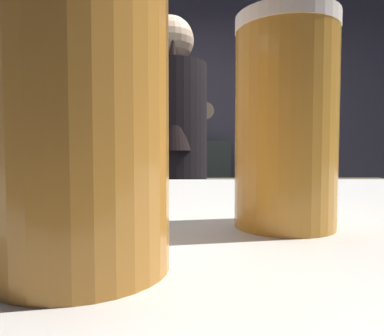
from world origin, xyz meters
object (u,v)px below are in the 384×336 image
object	(u,v)px
bartender	(171,173)
knife_block	(321,164)
bottle_soy	(177,131)
chefs_knife	(221,182)
bottle_olive_oil	(162,132)
bottle_vinegar	(195,132)
pint_glass_far	(80,104)
pint_glass_near	(285,123)
mixing_bowl	(161,179)

from	to	relation	value
bartender	knife_block	size ratio (longest dim) A/B	6.25
bottle_soy	chefs_knife	bearing A→B (deg)	-76.83
bottle_olive_oil	bottle_vinegar	bearing A→B (deg)	-13.23
bottle_olive_oil	bartender	bearing A→B (deg)	-84.79
pint_glass_far	bottle_vinegar	distance (m)	3.20
bottle_vinegar	bottle_olive_oil	xyz separation A→B (m)	(-0.32, 0.08, -0.00)
chefs_knife	pint_glass_near	xyz separation A→B (m)	(-0.14, -1.79, 0.20)
chefs_knife	pint_glass_near	size ratio (longest dim) A/B	1.63
bartender	bottle_vinegar	distance (m)	1.75
knife_block	pint_glass_near	distance (m)	1.95
mixing_bowl	chefs_knife	bearing A→B (deg)	6.51
pint_glass_far	bartender	bearing A→B (deg)	91.00
pint_glass_far	bottle_soy	xyz separation A→B (m)	(-0.04, 3.12, 0.16)
bartender	bottle_olive_oil	xyz separation A→B (m)	(-0.16, 1.80, 0.28)
bartender	bottle_vinegar	bearing A→B (deg)	-14.45
bartender	chefs_knife	size ratio (longest dim) A/B	7.16
mixing_bowl	bottle_olive_oil	size ratio (longest dim) A/B	0.77
mixing_bowl	pint_glass_far	world-z (taller)	pint_glass_far
mixing_bowl	pint_glass_near	world-z (taller)	pint_glass_near
pint_glass_far	bottle_soy	size ratio (longest dim) A/B	0.65
bottle_olive_oil	bottle_soy	bearing A→B (deg)	-44.55
pint_glass_near	bartender	bearing A→B (deg)	95.93
pint_glass_far	bottle_olive_oil	xyz separation A→B (m)	(-0.19, 3.27, 0.16)
bottle_olive_oil	bottle_soy	distance (m)	0.21
bottle_olive_oil	pint_glass_near	bearing A→B (deg)	-84.47
bartender	bottle_soy	world-z (taller)	bartender
bottle_olive_oil	knife_block	bearing A→B (deg)	-52.87
mixing_bowl	bottle_vinegar	world-z (taller)	bottle_vinegar
bartender	pint_glass_near	world-z (taller)	bartender
chefs_knife	pint_glass_near	distance (m)	1.80
bottle_vinegar	mixing_bowl	bearing A→B (deg)	-99.52
knife_block	pint_glass_far	xyz separation A→B (m)	(-0.85, -1.89, 0.10)
pint_glass_near	bottle_soy	world-z (taller)	bottle_soy
bartender	mixing_bowl	world-z (taller)	bartender
knife_block	pint_glass_near	bearing A→B (deg)	-112.04
chefs_knife	bottle_olive_oil	bearing A→B (deg)	84.89
chefs_knife	pint_glass_near	world-z (taller)	pint_glass_near
pint_glass_near	mixing_bowl	bearing A→B (deg)	96.96
mixing_bowl	bottle_soy	world-z (taller)	bottle_soy
bartender	bottle_soy	xyz separation A→B (m)	(-0.01, 1.65, 0.28)
mixing_bowl	bottle_soy	distance (m)	1.33
bottle_vinegar	bottle_soy	size ratio (longest dim) A/B	0.99
pint_glass_far	bottle_olive_oil	world-z (taller)	bottle_olive_oil
knife_block	bottle_olive_oil	size ratio (longest dim) A/B	1.21
bartender	pint_glass_near	size ratio (longest dim) A/B	11.65
knife_block	bottle_soy	world-z (taller)	bottle_soy
bartender	bottle_olive_oil	size ratio (longest dim) A/B	7.58
bottle_soy	pint_glass_near	bearing A→B (deg)	-87.08
knife_block	mixing_bowl	bearing A→B (deg)	-176.48
pint_glass_far	knife_block	bearing A→B (deg)	65.86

